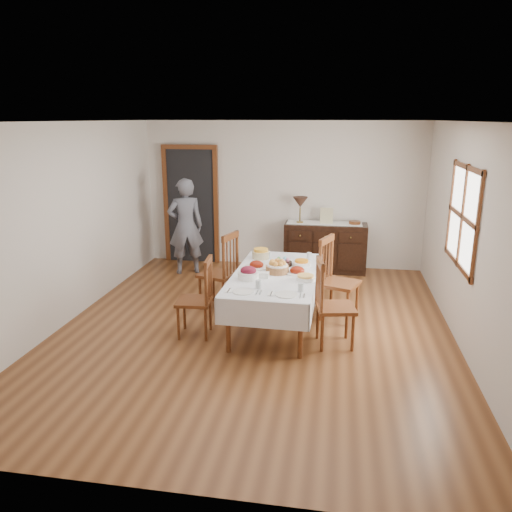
% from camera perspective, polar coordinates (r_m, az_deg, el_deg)
% --- Properties ---
extents(ground, '(6.00, 6.00, 0.00)m').
position_cam_1_polar(ground, '(6.55, -0.15, -8.27)').
color(ground, brown).
extents(room_shell, '(5.02, 6.02, 2.65)m').
position_cam_1_polar(room_shell, '(6.51, -0.80, 6.68)').
color(room_shell, silver).
rests_on(room_shell, ground).
extents(dining_table, '(1.11, 2.11, 0.72)m').
position_cam_1_polar(dining_table, '(6.44, 2.27, -2.70)').
color(dining_table, white).
rests_on(dining_table, ground).
extents(chair_left_near, '(0.45, 0.45, 1.00)m').
position_cam_1_polar(chair_left_near, '(6.22, -6.63, -4.65)').
color(chair_left_near, '#5E2F16').
rests_on(chair_left_near, ground).
extents(chair_left_far, '(0.57, 0.57, 1.11)m').
position_cam_1_polar(chair_left_far, '(7.06, -3.98, -1.64)').
color(chair_left_far, '#5E2F16').
rests_on(chair_left_far, ground).
extents(chair_right_near, '(0.52, 0.52, 1.06)m').
position_cam_1_polar(chair_right_near, '(5.97, 8.58, -5.30)').
color(chair_right_near, '#5E2F16').
rests_on(chair_right_near, ground).
extents(chair_right_far, '(0.60, 0.60, 1.12)m').
position_cam_1_polar(chair_right_far, '(6.78, 9.11, -2.51)').
color(chair_right_far, '#5E2F16').
rests_on(chair_right_far, ground).
extents(sideboard, '(1.43, 0.52, 0.86)m').
position_cam_1_polar(sideboard, '(8.90, 7.91, 1.00)').
color(sideboard, black).
rests_on(sideboard, ground).
extents(person, '(0.65, 0.55, 1.78)m').
position_cam_1_polar(person, '(8.69, -8.06, 3.73)').
color(person, '#575864').
rests_on(person, ground).
extents(bread_basket, '(0.30, 0.30, 0.17)m').
position_cam_1_polar(bread_basket, '(6.40, 2.44, -1.30)').
color(bread_basket, brown).
rests_on(bread_basket, dining_table).
extents(egg_basket, '(0.25, 0.25, 0.11)m').
position_cam_1_polar(egg_basket, '(6.74, 3.06, -0.78)').
color(egg_basket, black).
rests_on(egg_basket, dining_table).
extents(ham_platter_a, '(0.33, 0.33, 0.11)m').
position_cam_1_polar(ham_platter_a, '(6.63, 0.06, -1.09)').
color(ham_platter_a, white).
rests_on(ham_platter_a, dining_table).
extents(ham_platter_b, '(0.31, 0.31, 0.11)m').
position_cam_1_polar(ham_platter_b, '(6.40, 4.73, -1.74)').
color(ham_platter_b, white).
rests_on(ham_platter_b, dining_table).
extents(beet_bowl, '(0.26, 0.26, 0.16)m').
position_cam_1_polar(beet_bowl, '(6.15, -0.88, -2.02)').
color(beet_bowl, white).
rests_on(beet_bowl, dining_table).
extents(carrot_bowl, '(0.24, 0.24, 0.09)m').
position_cam_1_polar(carrot_bowl, '(6.72, 5.23, -0.84)').
color(carrot_bowl, white).
rests_on(carrot_bowl, dining_table).
extents(pineapple_bowl, '(0.24, 0.24, 0.14)m').
position_cam_1_polar(pineapple_bowl, '(7.06, 0.55, 0.26)').
color(pineapple_bowl, '#CFBD8A').
rests_on(pineapple_bowl, dining_table).
extents(casserole_dish, '(0.22, 0.22, 0.07)m').
position_cam_1_polar(casserole_dish, '(6.13, 5.68, -2.50)').
color(casserole_dish, white).
rests_on(casserole_dish, dining_table).
extents(butter_dish, '(0.14, 0.09, 0.07)m').
position_cam_1_polar(butter_dish, '(6.21, 0.84, -2.18)').
color(butter_dish, white).
rests_on(butter_dish, dining_table).
extents(setting_left, '(0.42, 0.31, 0.10)m').
position_cam_1_polar(setting_left, '(5.75, -0.93, -3.79)').
color(setting_left, white).
rests_on(setting_left, dining_table).
extents(setting_right, '(0.42, 0.31, 0.10)m').
position_cam_1_polar(setting_right, '(5.67, 3.99, -4.13)').
color(setting_right, white).
rests_on(setting_right, dining_table).
extents(glass_far_a, '(0.07, 0.07, 0.10)m').
position_cam_1_polar(glass_far_a, '(7.06, 1.50, 0.12)').
color(glass_far_a, silver).
rests_on(glass_far_a, dining_table).
extents(glass_far_b, '(0.07, 0.07, 0.10)m').
position_cam_1_polar(glass_far_b, '(7.04, 6.09, 0.00)').
color(glass_far_b, silver).
rests_on(glass_far_b, dining_table).
extents(runner, '(1.30, 0.35, 0.01)m').
position_cam_1_polar(runner, '(8.83, 7.82, 3.76)').
color(runner, white).
rests_on(runner, sideboard).
extents(table_lamp, '(0.26, 0.26, 0.46)m').
position_cam_1_polar(table_lamp, '(8.74, 5.08, 6.06)').
color(table_lamp, brown).
rests_on(table_lamp, sideboard).
extents(picture_frame, '(0.22, 0.08, 0.28)m').
position_cam_1_polar(picture_frame, '(8.77, 8.07, 4.57)').
color(picture_frame, '#B9B186').
rests_on(picture_frame, sideboard).
extents(deco_bowl, '(0.20, 0.20, 0.06)m').
position_cam_1_polar(deco_bowl, '(8.81, 11.22, 3.75)').
color(deco_bowl, '#5E2F16').
rests_on(deco_bowl, sideboard).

